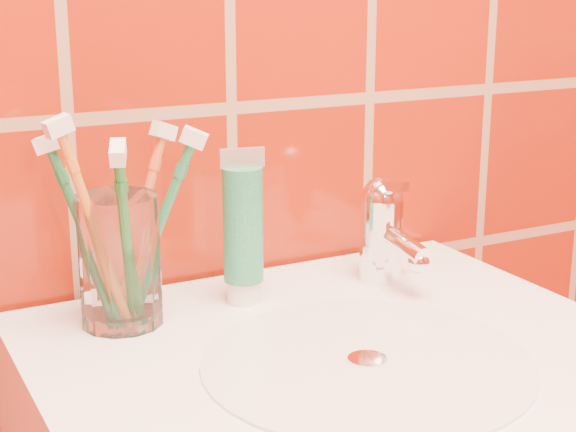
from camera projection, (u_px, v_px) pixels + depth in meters
glass_tumbler at (120, 260)px, 0.86m from camera, size 0.11×0.11×0.13m
toothpaste_tube at (243, 231)px, 0.92m from camera, size 0.05×0.04×0.17m
faucet at (384, 227)px, 0.99m from camera, size 0.05×0.11×0.12m
toothbrush_0 at (126, 241)px, 0.82m from camera, size 0.11×0.17×0.22m
toothbrush_1 at (85, 235)px, 0.85m from camera, size 0.13×0.12×0.20m
toothbrush_2 at (95, 229)px, 0.83m from camera, size 0.11×0.10×0.22m
toothbrush_3 at (158, 228)px, 0.87m from camera, size 0.16×0.14×0.21m
toothbrush_4 at (140, 223)px, 0.89m from camera, size 0.14×0.12×0.20m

